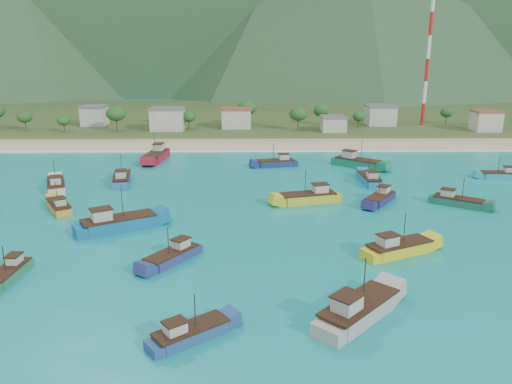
{
  "coord_description": "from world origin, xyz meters",
  "views": [
    {
      "loc": [
        -1.8,
        -66.23,
        27.15
      ],
      "look_at": [
        -0.75,
        18.0,
        3.0
      ],
      "focal_mm": 35.0,
      "sensor_mm": 36.0,
      "label": 1
    }
  ],
  "objects_px": {
    "boat_6": "(190,335)",
    "boat_21": "(369,180)",
    "boat_31": "(457,202)",
    "boat_28": "(122,180)",
    "radio_tower": "(428,59)",
    "boat_4": "(380,199)",
    "boat_14": "(501,176)",
    "boat_15": "(59,207)",
    "boat_9": "(156,156)",
    "boat_19": "(358,312)",
    "boat_18": "(357,163)",
    "boat_10": "(309,198)",
    "boat_23": "(9,274)",
    "boat_8": "(398,249)",
    "boat_2": "(276,163)",
    "boat_26": "(173,257)",
    "boat_1": "(118,224)",
    "boat_11": "(56,186)"
  },
  "relations": [
    {
      "from": "boat_6",
      "to": "boat_21",
      "type": "xyz_separation_m",
      "value": [
        31.03,
        58.51,
        0.19
      ]
    },
    {
      "from": "boat_31",
      "to": "boat_28",
      "type": "bearing_deg",
      "value": -69.71
    },
    {
      "from": "radio_tower",
      "to": "boat_4",
      "type": "bearing_deg",
      "value": -112.88
    },
    {
      "from": "boat_14",
      "to": "boat_15",
      "type": "distance_m",
      "value": 91.02
    },
    {
      "from": "boat_9",
      "to": "boat_31",
      "type": "bearing_deg",
      "value": 153.91
    },
    {
      "from": "boat_14",
      "to": "boat_19",
      "type": "bearing_deg",
      "value": 148.01
    },
    {
      "from": "boat_18",
      "to": "boat_31",
      "type": "height_order",
      "value": "boat_18"
    },
    {
      "from": "boat_10",
      "to": "boat_14",
      "type": "bearing_deg",
      "value": -82.65
    },
    {
      "from": "boat_4",
      "to": "boat_23",
      "type": "relative_size",
      "value": 1.12
    },
    {
      "from": "boat_8",
      "to": "boat_19",
      "type": "bearing_deg",
      "value": -53.52
    },
    {
      "from": "boat_2",
      "to": "boat_9",
      "type": "xyz_separation_m",
      "value": [
        -30.16,
        7.17,
        0.3
      ]
    },
    {
      "from": "boat_18",
      "to": "boat_19",
      "type": "bearing_deg",
      "value": 28.22
    },
    {
      "from": "boat_9",
      "to": "boat_14",
      "type": "height_order",
      "value": "boat_9"
    },
    {
      "from": "boat_15",
      "to": "boat_31",
      "type": "height_order",
      "value": "boat_31"
    },
    {
      "from": "boat_14",
      "to": "boat_10",
      "type": "bearing_deg",
      "value": 116.39
    },
    {
      "from": "boat_9",
      "to": "boat_26",
      "type": "relative_size",
      "value": 1.46
    },
    {
      "from": "radio_tower",
      "to": "boat_19",
      "type": "xyz_separation_m",
      "value": [
        -49.37,
        -127.98,
        -23.23
      ]
    },
    {
      "from": "boat_1",
      "to": "boat_4",
      "type": "relative_size",
      "value": 1.37
    },
    {
      "from": "boat_21",
      "to": "boat_28",
      "type": "xyz_separation_m",
      "value": [
        -52.08,
        0.48,
        0.07
      ]
    },
    {
      "from": "boat_4",
      "to": "boat_9",
      "type": "xyz_separation_m",
      "value": [
        -47.66,
        37.11,
        0.36
      ]
    },
    {
      "from": "boat_23",
      "to": "boat_28",
      "type": "height_order",
      "value": "boat_28"
    },
    {
      "from": "radio_tower",
      "to": "boat_26",
      "type": "xyz_separation_m",
      "value": [
        -70.85,
        -112.82,
        -23.54
      ]
    },
    {
      "from": "boat_1",
      "to": "boat_14",
      "type": "relative_size",
      "value": 1.42
    },
    {
      "from": "boat_4",
      "to": "boat_28",
      "type": "xyz_separation_m",
      "value": [
        -50.82,
        14.35,
        0.16
      ]
    },
    {
      "from": "radio_tower",
      "to": "boat_18",
      "type": "xyz_separation_m",
      "value": [
        -34.87,
        -58.06,
        -23.18
      ]
    },
    {
      "from": "boat_8",
      "to": "boat_28",
      "type": "bearing_deg",
      "value": -154.45
    },
    {
      "from": "boat_4",
      "to": "boat_18",
      "type": "bearing_deg",
      "value": -58.61
    },
    {
      "from": "boat_2",
      "to": "boat_10",
      "type": "distance_m",
      "value": 30.09
    },
    {
      "from": "boat_1",
      "to": "boat_2",
      "type": "distance_m",
      "value": 51.55
    },
    {
      "from": "boat_6",
      "to": "boat_23",
      "type": "bearing_deg",
      "value": -157.27
    },
    {
      "from": "boat_28",
      "to": "boat_14",
      "type": "bearing_deg",
      "value": -8.56
    },
    {
      "from": "boat_2",
      "to": "boat_23",
      "type": "xyz_separation_m",
      "value": [
        -36.14,
        -60.65,
        -0.19
      ]
    },
    {
      "from": "boat_11",
      "to": "boat_14",
      "type": "bearing_deg",
      "value": -16.48
    },
    {
      "from": "boat_6",
      "to": "boat_18",
      "type": "distance_m",
      "value": 79.95
    },
    {
      "from": "radio_tower",
      "to": "boat_21",
      "type": "distance_m",
      "value": 84.44
    },
    {
      "from": "boat_2",
      "to": "boat_8",
      "type": "relative_size",
      "value": 0.95
    },
    {
      "from": "boat_2",
      "to": "boat_15",
      "type": "bearing_deg",
      "value": 118.58
    },
    {
      "from": "boat_4",
      "to": "boat_14",
      "type": "xyz_separation_m",
      "value": [
        31.04,
        17.78,
        -0.06
      ]
    },
    {
      "from": "boat_6",
      "to": "boat_15",
      "type": "relative_size",
      "value": 0.9
    },
    {
      "from": "boat_19",
      "to": "boat_26",
      "type": "distance_m",
      "value": 26.29
    },
    {
      "from": "boat_14",
      "to": "boat_26",
      "type": "relative_size",
      "value": 1.01
    },
    {
      "from": "boat_2",
      "to": "boat_8",
      "type": "height_order",
      "value": "boat_8"
    },
    {
      "from": "radio_tower",
      "to": "boat_10",
      "type": "distance_m",
      "value": 102.56
    },
    {
      "from": "boat_8",
      "to": "boat_21",
      "type": "xyz_separation_m",
      "value": [
        4.83,
        37.9,
        -0.04
      ]
    },
    {
      "from": "boat_4",
      "to": "boat_10",
      "type": "relative_size",
      "value": 0.79
    },
    {
      "from": "boat_9",
      "to": "boat_14",
      "type": "relative_size",
      "value": 1.45
    },
    {
      "from": "boat_10",
      "to": "boat_26",
      "type": "relative_size",
      "value": 1.32
    },
    {
      "from": "radio_tower",
      "to": "boat_19",
      "type": "bearing_deg",
      "value": -111.1
    },
    {
      "from": "boat_14",
      "to": "boat_31",
      "type": "relative_size",
      "value": 0.96
    },
    {
      "from": "boat_26",
      "to": "boat_31",
      "type": "distance_m",
      "value": 53.42
    }
  ]
}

